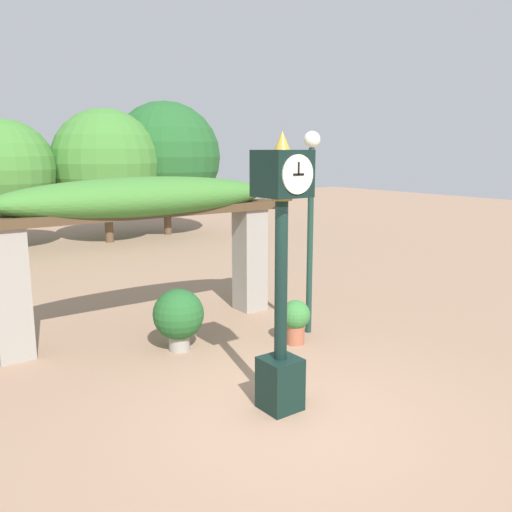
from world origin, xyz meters
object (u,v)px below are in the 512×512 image
(lamp_post, at_px, (311,202))
(pedestal_clock, at_px, (281,271))
(potted_plant_near_left, at_px, (295,319))
(potted_plant_near_right, at_px, (178,316))

(lamp_post, bearing_deg, pedestal_clock, -138.49)
(pedestal_clock, xyz_separation_m, lamp_post, (2.19, 1.94, 0.53))
(potted_plant_near_left, relative_size, lamp_post, 0.21)
(potted_plant_near_left, bearing_deg, pedestal_clock, -134.95)
(pedestal_clock, distance_m, potted_plant_near_right, 2.77)
(potted_plant_near_left, distance_m, potted_plant_near_right, 1.90)
(potted_plant_near_right, height_order, lamp_post, lamp_post)
(pedestal_clock, height_order, lamp_post, lamp_post)
(potted_plant_near_left, xyz_separation_m, lamp_post, (0.56, 0.30, 1.85))
(lamp_post, bearing_deg, potted_plant_near_left, -151.56)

